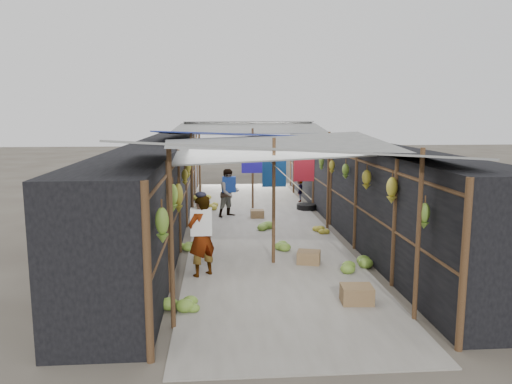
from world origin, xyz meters
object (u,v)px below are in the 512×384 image
object	(u,v)px
crate_near	(357,295)
shopper_blue	(229,193)
vendor_seated	(299,190)
black_basin	(306,207)
vendor_elderly	(202,236)

from	to	relation	value
crate_near	shopper_blue	distance (m)	7.36
shopper_blue	vendor_seated	world-z (taller)	shopper_blue
crate_near	black_basin	bearing A→B (deg)	89.89
vendor_elderly	black_basin	bearing A→B (deg)	-152.07
black_basin	vendor_elderly	world-z (taller)	vendor_elderly
black_basin	crate_near	bearing A→B (deg)	-94.23
crate_near	vendor_elderly	world-z (taller)	vendor_elderly
crate_near	black_basin	xyz separation A→B (m)	(0.59, 7.97, -0.06)
vendor_elderly	shopper_blue	size ratio (longest dim) A/B	1.09
vendor_elderly	shopper_blue	distance (m)	5.53
shopper_blue	vendor_seated	distance (m)	3.37
crate_near	vendor_seated	distance (m)	9.36
black_basin	vendor_elderly	xyz separation A→B (m)	(-3.15, -6.38, 0.69)
crate_near	vendor_seated	bearing A→B (deg)	90.51
vendor_seated	crate_near	bearing A→B (deg)	7.67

